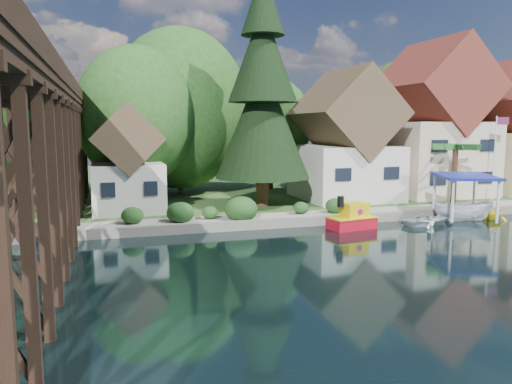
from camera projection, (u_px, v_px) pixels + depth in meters
ground at (361, 256)px, 25.79m from camera, size 140.00×140.00×0.00m
bank at (219, 181)px, 58.05m from camera, size 140.00×52.00×0.50m
seawall at (357, 219)px, 34.48m from camera, size 60.00×0.40×0.62m
promenade at (373, 211)px, 36.25m from camera, size 50.00×2.60×0.06m
trestle_bridge at (33, 152)px, 25.46m from camera, size 4.12×44.18×9.30m
house_left at (345, 144)px, 42.29m from camera, size 7.64×8.64×11.02m
house_center at (433, 129)px, 45.14m from camera, size 8.65×9.18×13.89m
shed at (128, 166)px, 35.94m from camera, size 5.09×5.40×7.85m
bg_trees at (259, 119)px, 45.30m from camera, size 49.90×13.30×10.57m
shrubs at (231, 208)px, 33.12m from camera, size 15.76×2.47×1.70m
conifer at (263, 94)px, 37.71m from camera, size 7.23×7.23×17.81m
palm_tree at (456, 149)px, 38.83m from camera, size 4.02×4.02×5.06m
flagpole at (496, 150)px, 39.98m from camera, size 1.08×0.26×6.96m
tugboat at (352, 218)px, 32.56m from camera, size 3.33×2.17×2.25m
boat_white_a at (428, 219)px, 34.01m from camera, size 4.09×3.20×0.77m
boat_canopy at (464, 201)px, 35.04m from camera, size 5.14×6.05×3.29m
boat_yellow at (493, 211)px, 35.79m from camera, size 2.84×2.60×1.26m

